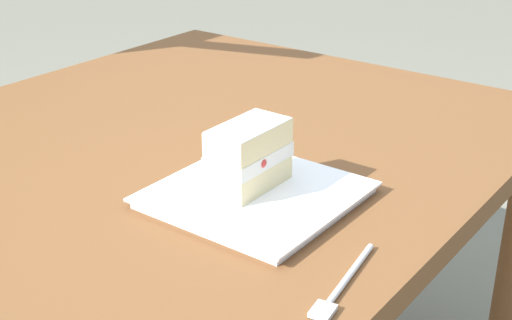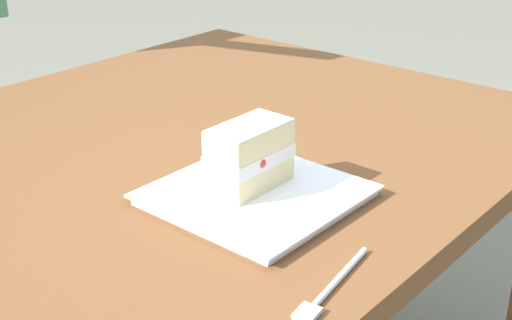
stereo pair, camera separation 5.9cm
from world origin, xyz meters
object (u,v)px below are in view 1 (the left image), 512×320
at_px(cake_slice, 249,156).
at_px(patio_table, 187,187).
at_px(dessert_fork, 342,285).
at_px(dessert_plate, 256,195).

bearing_deg(cake_slice, patio_table, -115.61).
xyz_separation_m(patio_table, cake_slice, (0.11, 0.22, 0.16)).
xyz_separation_m(patio_table, dessert_fork, (0.23, 0.45, 0.10)).
distance_m(patio_table, dessert_plate, 0.28).
distance_m(dessert_plate, dessert_fork, 0.24).
bearing_deg(dessert_fork, cake_slice, -118.28).
relative_size(cake_slice, dessert_fork, 0.74).
bearing_deg(patio_table, dessert_plate, 64.82).
bearing_deg(dessert_plate, patio_table, -115.18).
distance_m(dessert_plate, cake_slice, 0.06).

